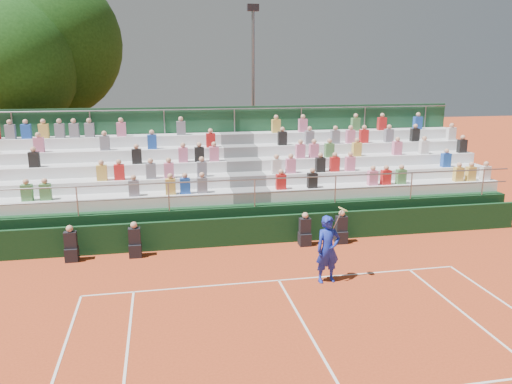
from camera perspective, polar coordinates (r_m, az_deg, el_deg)
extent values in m
plane|color=#BB441F|center=(14.72, 2.61, -10.07)|extent=(90.00, 90.00, 0.00)
cube|color=white|center=(14.71, 2.62, -10.06)|extent=(11.00, 0.06, 0.01)
cube|color=white|center=(11.97, 6.32, -16.14)|extent=(0.06, 6.40, 0.01)
cube|color=black|center=(17.46, 0.19, -4.38)|extent=(20.00, 0.15, 1.00)
cube|color=black|center=(17.09, -20.29, -6.69)|extent=(0.40, 0.40, 0.44)
cube|color=black|center=(16.93, -20.43, -5.16)|extent=(0.38, 0.25, 0.55)
sphere|color=tan|center=(16.82, -20.54, -3.94)|extent=(0.22, 0.22, 0.22)
cube|color=black|center=(16.86, -13.62, -6.47)|extent=(0.40, 0.40, 0.44)
cube|color=black|center=(16.70, -13.72, -4.93)|extent=(0.38, 0.25, 0.55)
sphere|color=tan|center=(16.58, -13.79, -3.68)|extent=(0.22, 0.22, 0.22)
cube|color=black|center=(17.49, 5.58, -5.38)|extent=(0.40, 0.40, 0.44)
cube|color=black|center=(17.34, 5.61, -3.88)|extent=(0.38, 0.25, 0.55)
sphere|color=tan|center=(17.23, 5.64, -2.68)|extent=(0.22, 0.22, 0.22)
cube|color=black|center=(17.90, 9.67, -5.06)|extent=(0.40, 0.40, 0.44)
cube|color=black|center=(17.75, 9.73, -3.59)|extent=(0.38, 0.25, 0.55)
sphere|color=tan|center=(17.64, 9.78, -2.42)|extent=(0.22, 0.22, 0.22)
cube|color=black|center=(20.35, -1.49, -1.42)|extent=(20.00, 5.20, 1.20)
cube|color=silver|center=(18.40, -17.29, -1.11)|extent=(9.30, 0.85, 0.42)
cube|color=silver|center=(20.17, 14.48, 0.37)|extent=(9.30, 0.85, 0.42)
cube|color=slate|center=(18.55, -0.66, -0.35)|extent=(1.40, 0.85, 0.42)
cube|color=silver|center=(19.12, -17.12, 0.76)|extent=(9.30, 0.85, 0.42)
cube|color=silver|center=(20.83, 13.56, 2.03)|extent=(9.30, 0.85, 0.42)
cube|color=slate|center=(19.26, -1.11, 1.48)|extent=(1.40, 0.85, 0.42)
cube|color=silver|center=(19.86, -16.96, 2.49)|extent=(9.30, 0.85, 0.42)
cube|color=silver|center=(21.51, 12.70, 3.59)|extent=(9.30, 0.85, 0.42)
cube|color=slate|center=(20.00, -1.53, 3.17)|extent=(1.40, 0.85, 0.42)
cube|color=silver|center=(20.62, -16.81, 4.09)|extent=(9.30, 0.85, 0.42)
cube|color=silver|center=(22.21, 11.89, 5.05)|extent=(9.30, 0.85, 0.42)
cube|color=slate|center=(20.75, -1.92, 4.74)|extent=(1.40, 0.85, 0.42)
cube|color=silver|center=(21.40, -16.67, 5.57)|extent=(9.30, 0.85, 0.42)
cube|color=silver|center=(22.93, 11.13, 6.42)|extent=(9.30, 0.85, 0.42)
cube|color=slate|center=(21.52, -2.29, 6.19)|extent=(1.40, 0.85, 0.42)
cube|color=#1B472A|center=(22.17, -2.47, 4.09)|extent=(20.00, 0.12, 4.40)
cylinder|color=gray|center=(17.53, -0.15, 1.46)|extent=(20.00, 0.05, 0.05)
cylinder|color=gray|center=(21.81, -2.49, 9.49)|extent=(20.00, 0.05, 0.05)
cube|color=#4C8C4C|center=(18.57, -24.70, -0.07)|extent=(0.36, 0.24, 0.56)
cube|color=#4C8C4C|center=(18.43, -22.92, 0.01)|extent=(0.36, 0.24, 0.56)
cube|color=slate|center=(18.03, -13.77, 0.44)|extent=(0.36, 0.24, 0.56)
cube|color=gold|center=(18.01, -9.74, 0.62)|extent=(0.36, 0.24, 0.56)
cube|color=#1E4CB2|center=(18.02, -8.10, 0.69)|extent=(0.36, 0.24, 0.56)
cube|color=slate|center=(18.06, -6.17, 0.78)|extent=(0.36, 0.24, 0.56)
cube|color=gold|center=(18.87, -17.21, 2.11)|extent=(0.36, 0.24, 0.56)
cube|color=red|center=(18.81, -15.35, 2.20)|extent=(0.36, 0.24, 0.56)
cube|color=slate|center=(18.75, -11.92, 2.36)|extent=(0.36, 0.24, 0.56)
cube|color=pink|center=(18.75, -9.92, 2.45)|extent=(0.36, 0.24, 0.56)
cube|color=slate|center=(18.81, -6.21, 2.61)|extent=(0.36, 0.24, 0.56)
cube|color=black|center=(20.04, -24.02, 3.41)|extent=(0.36, 0.24, 0.56)
cube|color=black|center=(19.53, -13.47, 3.99)|extent=(0.36, 0.24, 0.56)
cube|color=pink|center=(19.53, -8.33, 4.22)|extent=(0.36, 0.24, 0.56)
cube|color=black|center=(19.56, -6.49, 4.30)|extent=(0.36, 0.24, 0.56)
cube|color=pink|center=(19.61, -4.81, 4.36)|extent=(0.36, 0.24, 0.56)
cube|color=pink|center=(20.79, -23.56, 4.97)|extent=(0.36, 0.24, 0.56)
cube|color=slate|center=(20.40, -16.89, 5.38)|extent=(0.36, 0.24, 0.56)
cube|color=#1E4CB2|center=(20.29, -11.79, 5.64)|extent=(0.36, 0.24, 0.56)
cube|color=red|center=(20.38, -5.20, 5.91)|extent=(0.36, 0.24, 0.56)
cube|color=slate|center=(21.85, -26.26, 6.19)|extent=(0.36, 0.24, 0.56)
cube|color=#1E4CB2|center=(21.70, -24.77, 6.30)|extent=(0.36, 0.24, 0.56)
cube|color=gold|center=(21.56, -23.09, 6.42)|extent=(0.36, 0.24, 0.56)
cube|color=slate|center=(21.44, -21.51, 6.53)|extent=(0.36, 0.24, 0.56)
cube|color=slate|center=(21.34, -20.07, 6.63)|extent=(0.36, 0.24, 0.56)
cube|color=slate|center=(21.26, -18.49, 6.73)|extent=(0.36, 0.24, 0.56)
cube|color=pink|center=(21.13, -15.14, 6.92)|extent=(0.36, 0.24, 0.56)
cube|color=slate|center=(21.09, -8.56, 7.23)|extent=(0.36, 0.24, 0.56)
cube|color=red|center=(18.52, 2.87, 1.17)|extent=(0.36, 0.24, 0.56)
cube|color=black|center=(18.84, 6.45, 1.32)|extent=(0.36, 0.24, 0.56)
cube|color=pink|center=(19.68, 13.18, 1.58)|extent=(0.36, 0.24, 0.56)
cube|color=red|center=(19.91, 14.61, 1.64)|extent=(0.36, 0.24, 0.56)
cube|color=#4C8C4C|center=(20.18, 16.23, 1.70)|extent=(0.36, 0.24, 0.56)
cube|color=gold|center=(21.41, 22.12, 1.90)|extent=(0.36, 0.24, 0.56)
cube|color=gold|center=(21.71, 23.33, 1.94)|extent=(0.36, 0.24, 0.56)
cube|color=silver|center=(22.08, 24.73, 1.98)|extent=(0.36, 0.24, 0.56)
cube|color=silver|center=(19.24, 2.35, 2.94)|extent=(0.36, 0.24, 0.56)
cube|color=pink|center=(19.38, 3.98, 3.00)|extent=(0.36, 0.24, 0.56)
cube|color=black|center=(19.72, 7.36, 3.11)|extent=(0.36, 0.24, 0.56)
cube|color=red|center=(19.91, 8.97, 3.15)|extent=(0.36, 0.24, 0.56)
cube|color=pink|center=(20.13, 10.70, 3.20)|extent=(0.36, 0.24, 0.56)
cube|color=#1E4CB2|center=(22.00, 20.87, 3.43)|extent=(0.36, 0.24, 0.56)
cube|color=pink|center=(20.28, 5.09, 4.67)|extent=(0.36, 0.24, 0.56)
cube|color=pink|center=(20.44, 6.63, 4.71)|extent=(0.36, 0.24, 0.56)
cube|color=#4C8C4C|center=(20.64, 8.37, 4.74)|extent=(0.36, 0.24, 0.56)
cube|color=gold|center=(21.06, 11.43, 4.80)|extent=(0.36, 0.24, 0.56)
cube|color=pink|center=(21.80, 15.82, 4.85)|extent=(0.36, 0.24, 0.56)
cube|color=silver|center=(22.37, 18.63, 4.87)|extent=(0.36, 0.24, 0.56)
cube|color=black|center=(23.30, 22.48, 4.87)|extent=(0.36, 0.24, 0.56)
cube|color=black|center=(20.89, 3.03, 6.14)|extent=(0.36, 0.24, 0.56)
cube|color=slate|center=(21.20, 6.13, 6.20)|extent=(0.36, 0.24, 0.56)
cube|color=slate|center=(21.56, 9.03, 6.23)|extent=(0.36, 0.24, 0.56)
cube|color=pink|center=(21.80, 10.73, 6.24)|extent=(0.36, 0.24, 0.56)
cube|color=red|center=(22.03, 12.22, 6.25)|extent=(0.36, 0.24, 0.56)
cube|color=slate|center=(22.50, 14.94, 6.25)|extent=(0.36, 0.24, 0.56)
cube|color=black|center=(23.06, 17.70, 6.24)|extent=(0.36, 0.24, 0.56)
cube|color=silver|center=(23.94, 21.40, 6.20)|extent=(0.36, 0.24, 0.56)
cube|color=gold|center=(21.64, 2.31, 7.54)|extent=(0.36, 0.24, 0.56)
cube|color=pink|center=(21.94, 5.37, 7.58)|extent=(0.36, 0.24, 0.56)
cube|color=#4C8C4C|center=(22.73, 11.30, 7.59)|extent=(0.36, 0.24, 0.56)
cube|color=red|center=(23.23, 14.19, 7.57)|extent=(0.36, 0.24, 0.56)
cube|color=#1E4CB2|center=(24.02, 17.99, 7.51)|extent=(0.36, 0.24, 0.56)
imported|color=#172AAC|center=(14.43, 8.21, -6.50)|extent=(0.77, 0.55, 1.96)
cylinder|color=gray|center=(14.23, 9.29, -3.14)|extent=(0.26, 0.03, 0.51)
cylinder|color=#E5D866|center=(14.20, 9.90, -1.94)|extent=(0.26, 0.28, 0.14)
cylinder|color=#382114|center=(26.52, -25.70, 3.40)|extent=(0.50, 0.50, 3.53)
sphere|color=#12380F|center=(26.19, -26.72, 12.79)|extent=(6.46, 6.46, 6.46)
cylinder|color=#382114|center=(28.57, -21.92, 5.10)|extent=(0.50, 0.50, 4.18)
sphere|color=#12380F|center=(28.33, -22.88, 15.34)|extent=(7.53, 7.53, 7.53)
cylinder|color=gray|center=(27.25, -0.33, 10.66)|extent=(0.16, 0.16, 8.86)
cube|color=black|center=(27.37, -0.34, 20.34)|extent=(0.60, 0.25, 0.35)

